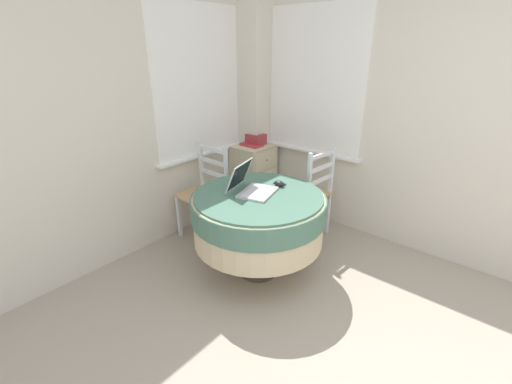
{
  "coord_description": "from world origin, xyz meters",
  "views": [
    {
      "loc": [
        -1.14,
        -0.03,
        1.83
      ],
      "look_at": [
        0.95,
        1.72,
        0.66
      ],
      "focal_mm": 24.0,
      "sensor_mm": 36.0,
      "label": 1
    }
  ],
  "objects_px": {
    "dining_chair_near_back_window": "(205,194)",
    "corner_cabinet": "(254,176)",
    "round_dining_table": "(258,215)",
    "cell_phone": "(280,184)",
    "dining_chair_near_right_window": "(309,194)",
    "computer_mouse": "(279,184)",
    "laptop": "(251,186)",
    "book_on_cabinet": "(252,145)",
    "storage_box": "(256,139)"
  },
  "relations": [
    {
      "from": "computer_mouse",
      "to": "dining_chair_near_right_window",
      "type": "xyz_separation_m",
      "value": [
        0.57,
        0.04,
        -0.29
      ]
    },
    {
      "from": "computer_mouse",
      "to": "laptop",
      "type": "bearing_deg",
      "value": 158.07
    },
    {
      "from": "computer_mouse",
      "to": "cell_phone",
      "type": "relative_size",
      "value": 0.92
    },
    {
      "from": "laptop",
      "to": "computer_mouse",
      "type": "xyz_separation_m",
      "value": [
        0.25,
        -0.1,
        -0.03
      ]
    },
    {
      "from": "corner_cabinet",
      "to": "book_on_cabinet",
      "type": "xyz_separation_m",
      "value": [
        -0.05,
        -0.01,
        0.4
      ]
    },
    {
      "from": "corner_cabinet",
      "to": "book_on_cabinet",
      "type": "bearing_deg",
      "value": -165.92
    },
    {
      "from": "corner_cabinet",
      "to": "storage_box",
      "type": "height_order",
      "value": "storage_box"
    },
    {
      "from": "round_dining_table",
      "to": "storage_box",
      "type": "distance_m",
      "value": 1.36
    },
    {
      "from": "laptop",
      "to": "computer_mouse",
      "type": "distance_m",
      "value": 0.27
    },
    {
      "from": "dining_chair_near_back_window",
      "to": "laptop",
      "type": "bearing_deg",
      "value": -101.4
    },
    {
      "from": "laptop",
      "to": "dining_chair_near_right_window",
      "type": "xyz_separation_m",
      "value": [
        0.81,
        -0.06,
        -0.32
      ]
    },
    {
      "from": "computer_mouse",
      "to": "storage_box",
      "type": "xyz_separation_m",
      "value": [
        0.76,
        0.89,
        0.09
      ]
    },
    {
      "from": "cell_phone",
      "to": "corner_cabinet",
      "type": "height_order",
      "value": "corner_cabinet"
    },
    {
      "from": "computer_mouse",
      "to": "storage_box",
      "type": "relative_size",
      "value": 0.51
    },
    {
      "from": "round_dining_table",
      "to": "dining_chair_near_back_window",
      "type": "relative_size",
      "value": 1.15
    },
    {
      "from": "corner_cabinet",
      "to": "storage_box",
      "type": "xyz_separation_m",
      "value": [
        0.03,
        -0.01,
        0.45
      ]
    },
    {
      "from": "computer_mouse",
      "to": "dining_chair_near_back_window",
      "type": "bearing_deg",
      "value": 96.77
    },
    {
      "from": "cell_phone",
      "to": "corner_cabinet",
      "type": "distance_m",
      "value": 1.16
    },
    {
      "from": "corner_cabinet",
      "to": "storage_box",
      "type": "bearing_deg",
      "value": -16.13
    },
    {
      "from": "laptop",
      "to": "dining_chair_near_back_window",
      "type": "bearing_deg",
      "value": 78.6
    },
    {
      "from": "cell_phone",
      "to": "corner_cabinet",
      "type": "relative_size",
      "value": 0.13
    },
    {
      "from": "cell_phone",
      "to": "dining_chair_near_right_window",
      "type": "bearing_deg",
      "value": 1.43
    },
    {
      "from": "laptop",
      "to": "cell_phone",
      "type": "distance_m",
      "value": 0.3
    },
    {
      "from": "dining_chair_near_back_window",
      "to": "round_dining_table",
      "type": "bearing_deg",
      "value": -100.33
    },
    {
      "from": "laptop",
      "to": "storage_box",
      "type": "height_order",
      "value": "laptop"
    },
    {
      "from": "cell_phone",
      "to": "dining_chair_near_back_window",
      "type": "relative_size",
      "value": 0.11
    },
    {
      "from": "dining_chair_near_right_window",
      "to": "round_dining_table",
      "type": "bearing_deg",
      "value": -179.12
    },
    {
      "from": "cell_phone",
      "to": "storage_box",
      "type": "bearing_deg",
      "value": 50.32
    },
    {
      "from": "dining_chair_near_right_window",
      "to": "corner_cabinet",
      "type": "distance_m",
      "value": 0.88
    },
    {
      "from": "cell_phone",
      "to": "dining_chair_near_right_window",
      "type": "distance_m",
      "value": 0.59
    },
    {
      "from": "dining_chair_near_back_window",
      "to": "storage_box",
      "type": "bearing_deg",
      "value": 3.74
    },
    {
      "from": "laptop",
      "to": "storage_box",
      "type": "bearing_deg",
      "value": 38.14
    },
    {
      "from": "computer_mouse",
      "to": "dining_chair_near_back_window",
      "type": "height_order",
      "value": "dining_chair_near_back_window"
    },
    {
      "from": "computer_mouse",
      "to": "corner_cabinet",
      "type": "relative_size",
      "value": 0.12
    },
    {
      "from": "cell_phone",
      "to": "book_on_cabinet",
      "type": "height_order",
      "value": "book_on_cabinet"
    },
    {
      "from": "storage_box",
      "to": "computer_mouse",
      "type": "bearing_deg",
      "value": -130.48
    },
    {
      "from": "laptop",
      "to": "dining_chair_near_back_window",
      "type": "xyz_separation_m",
      "value": [
        0.15,
        0.73,
        -0.32
      ]
    },
    {
      "from": "round_dining_table",
      "to": "book_on_cabinet",
      "type": "relative_size",
      "value": 4.54
    },
    {
      "from": "dining_chair_near_back_window",
      "to": "corner_cabinet",
      "type": "distance_m",
      "value": 0.83
    },
    {
      "from": "storage_box",
      "to": "round_dining_table",
      "type": "bearing_deg",
      "value": -139.28
    },
    {
      "from": "dining_chair_near_back_window",
      "to": "corner_cabinet",
      "type": "height_order",
      "value": "dining_chair_near_back_window"
    },
    {
      "from": "storage_box",
      "to": "book_on_cabinet",
      "type": "bearing_deg",
      "value": -177.38
    },
    {
      "from": "storage_box",
      "to": "dining_chair_near_back_window",
      "type": "bearing_deg",
      "value": -176.26
    },
    {
      "from": "round_dining_table",
      "to": "storage_box",
      "type": "height_order",
      "value": "storage_box"
    },
    {
      "from": "round_dining_table",
      "to": "computer_mouse",
      "type": "height_order",
      "value": "computer_mouse"
    },
    {
      "from": "round_dining_table",
      "to": "cell_phone",
      "type": "xyz_separation_m",
      "value": [
        0.29,
        -0.0,
        0.19
      ]
    },
    {
      "from": "laptop",
      "to": "book_on_cabinet",
      "type": "bearing_deg",
      "value": 40.39
    },
    {
      "from": "corner_cabinet",
      "to": "book_on_cabinet",
      "type": "distance_m",
      "value": 0.4
    },
    {
      "from": "round_dining_table",
      "to": "corner_cabinet",
      "type": "distance_m",
      "value": 1.32
    },
    {
      "from": "storage_box",
      "to": "dining_chair_near_right_window",
      "type": "bearing_deg",
      "value": -102.82
    }
  ]
}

